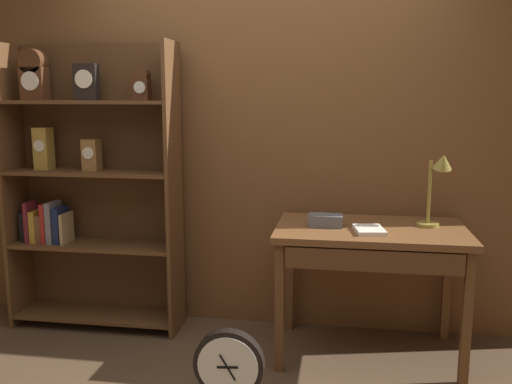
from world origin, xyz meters
name	(u,v)px	position (x,y,z in m)	size (l,w,h in m)	color
back_wood_panel	(261,139)	(0.00, 1.35, 1.30)	(4.80, 0.05, 2.60)	brown
bookshelf	(87,185)	(-1.17, 1.12, 0.99)	(1.17, 0.32, 1.94)	brown
workbench	(370,244)	(0.73, 0.91, 0.71)	(1.13, 0.70, 0.81)	brown
desk_lamp	(438,179)	(1.11, 0.98, 1.11)	(0.19, 0.19, 0.46)	olive
toolbox_small	(325,220)	(0.46, 0.92, 0.85)	(0.20, 0.12, 0.07)	#595960
open_repair_manual	(369,230)	(0.72, 0.81, 0.83)	(0.16, 0.22, 0.03)	silver
round_clock_large	(229,367)	(0.00, 0.24, 0.21)	(0.37, 0.11, 0.41)	black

